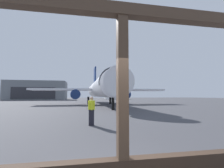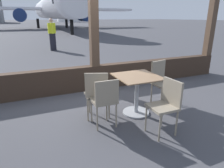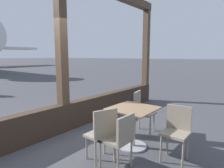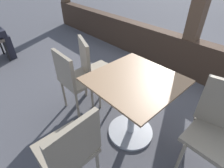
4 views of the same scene
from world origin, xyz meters
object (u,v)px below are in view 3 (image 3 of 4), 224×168
(dining_table, at_px, (133,124))
(cafe_chair_aisle_right, at_px, (120,137))
(cafe_chair_aisle_left, at_px, (103,131))
(cafe_chair_window_right, at_px, (177,128))
(cafe_chair_window_left, at_px, (141,108))

(dining_table, height_order, cafe_chair_aisle_right, cafe_chair_aisle_right)
(cafe_chair_aisle_left, bearing_deg, dining_table, -5.83)
(cafe_chair_aisle_left, bearing_deg, cafe_chair_window_right, -45.43)
(cafe_chair_window_left, bearing_deg, cafe_chair_window_right, -122.10)
(dining_table, relative_size, cafe_chair_window_right, 0.88)
(cafe_chair_window_left, bearing_deg, dining_table, -161.59)
(cafe_chair_window_right, bearing_deg, cafe_chair_aisle_right, 146.22)
(cafe_chair_window_left, relative_size, cafe_chair_aisle_left, 1.02)
(cafe_chair_window_right, relative_size, cafe_chair_aisle_left, 0.98)
(dining_table, distance_m, cafe_chair_aisle_left, 0.78)
(cafe_chair_window_left, bearing_deg, cafe_chair_aisle_left, -173.83)
(cafe_chair_window_left, height_order, cafe_chair_aisle_left, cafe_chair_window_left)
(dining_table, bearing_deg, cafe_chair_window_right, -84.25)
(cafe_chair_window_left, distance_m, cafe_chair_window_right, 1.22)
(dining_table, height_order, cafe_chair_window_right, cafe_chair_window_right)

